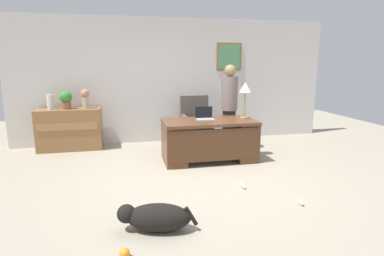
{
  "coord_description": "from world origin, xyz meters",
  "views": [
    {
      "loc": [
        -1.13,
        -4.4,
        1.75
      ],
      "look_at": [
        -0.11,
        0.3,
        0.75
      ],
      "focal_mm": 29.42,
      "sensor_mm": 36.0,
      "label": 1
    }
  ],
  "objects_px": {
    "vase_empty": "(50,102)",
    "dog_toy_bone": "(301,202)",
    "person_standing": "(229,107)",
    "desk": "(209,139)",
    "credenza": "(70,129)",
    "laptop": "(205,116)",
    "desk_lamp": "(245,90)",
    "potted_plant": "(66,99)",
    "dog_toy_ball": "(124,253)",
    "armchair": "(196,124)",
    "vase_with_flowers": "(85,97)",
    "dog_toy_plush": "(243,186)",
    "dog_lying": "(155,217)"
  },
  "relations": [
    {
      "from": "desk",
      "to": "dog_toy_plush",
      "type": "height_order",
      "value": "desk"
    },
    {
      "from": "person_standing",
      "to": "dog_toy_plush",
      "type": "relative_size",
      "value": 8.68
    },
    {
      "from": "armchair",
      "to": "person_standing",
      "type": "relative_size",
      "value": 0.63
    },
    {
      "from": "dog_lying",
      "to": "desk_lamp",
      "type": "xyz_separation_m",
      "value": [
        1.9,
        2.33,
        1.11
      ]
    },
    {
      "from": "person_standing",
      "to": "dog_lying",
      "type": "relative_size",
      "value": 2.04
    },
    {
      "from": "credenza",
      "to": "person_standing",
      "type": "height_order",
      "value": "person_standing"
    },
    {
      "from": "dog_toy_bone",
      "to": "dog_lying",
      "type": "bearing_deg",
      "value": -172.5
    },
    {
      "from": "laptop",
      "to": "vase_empty",
      "type": "bearing_deg",
      "value": 157.33
    },
    {
      "from": "vase_with_flowers",
      "to": "potted_plant",
      "type": "bearing_deg",
      "value": -180.0
    },
    {
      "from": "dog_lying",
      "to": "vase_empty",
      "type": "bearing_deg",
      "value": 115.37
    },
    {
      "from": "vase_empty",
      "to": "dog_toy_bone",
      "type": "xyz_separation_m",
      "value": [
        3.55,
        -3.34,
        -0.96
      ]
    },
    {
      "from": "credenza",
      "to": "dog_toy_plush",
      "type": "height_order",
      "value": "credenza"
    },
    {
      "from": "credenza",
      "to": "vase_with_flowers",
      "type": "height_order",
      "value": "vase_with_flowers"
    },
    {
      "from": "dog_lying",
      "to": "laptop",
      "type": "distance_m",
      "value": 2.73
    },
    {
      "from": "desk",
      "to": "dog_lying",
      "type": "height_order",
      "value": "desk"
    },
    {
      "from": "dog_toy_plush",
      "to": "laptop",
      "type": "bearing_deg",
      "value": 97.55
    },
    {
      "from": "vase_empty",
      "to": "dog_toy_plush",
      "type": "height_order",
      "value": "vase_empty"
    },
    {
      "from": "dog_lying",
      "to": "dog_toy_bone",
      "type": "distance_m",
      "value": 1.88
    },
    {
      "from": "credenza",
      "to": "vase_with_flowers",
      "type": "bearing_deg",
      "value": 0.21
    },
    {
      "from": "credenza",
      "to": "vase_with_flowers",
      "type": "distance_m",
      "value": 0.73
    },
    {
      "from": "desk_lamp",
      "to": "desk",
      "type": "bearing_deg",
      "value": -173.56
    },
    {
      "from": "person_standing",
      "to": "potted_plant",
      "type": "height_order",
      "value": "person_standing"
    },
    {
      "from": "laptop",
      "to": "desk_lamp",
      "type": "distance_m",
      "value": 0.88
    },
    {
      "from": "armchair",
      "to": "dog_toy_ball",
      "type": "xyz_separation_m",
      "value": [
        -1.52,
        -3.7,
        -0.43
      ]
    },
    {
      "from": "desk",
      "to": "desk_lamp",
      "type": "distance_m",
      "value": 1.11
    },
    {
      "from": "armchair",
      "to": "dog_toy_ball",
      "type": "relative_size",
      "value": 10.94
    },
    {
      "from": "potted_plant",
      "to": "dog_lying",
      "type": "bearing_deg",
      "value": -68.64
    },
    {
      "from": "credenza",
      "to": "desk",
      "type": "bearing_deg",
      "value": -27.2
    },
    {
      "from": "credenza",
      "to": "person_standing",
      "type": "bearing_deg",
      "value": -13.2
    },
    {
      "from": "person_standing",
      "to": "vase_empty",
      "type": "height_order",
      "value": "person_standing"
    },
    {
      "from": "armchair",
      "to": "desk_lamp",
      "type": "distance_m",
      "value": 1.42
    },
    {
      "from": "dog_lying",
      "to": "desk_lamp",
      "type": "relative_size",
      "value": 1.27
    },
    {
      "from": "person_standing",
      "to": "vase_empty",
      "type": "relative_size",
      "value": 5.74
    },
    {
      "from": "vase_with_flowers",
      "to": "dog_toy_bone",
      "type": "distance_m",
      "value": 4.53
    },
    {
      "from": "desk_lamp",
      "to": "dog_toy_ball",
      "type": "height_order",
      "value": "desk_lamp"
    },
    {
      "from": "person_standing",
      "to": "desk",
      "type": "bearing_deg",
      "value": -133.86
    },
    {
      "from": "desk",
      "to": "dog_toy_plush",
      "type": "distance_m",
      "value": 1.39
    },
    {
      "from": "dog_toy_ball",
      "to": "dog_toy_bone",
      "type": "bearing_deg",
      "value": 16.93
    },
    {
      "from": "laptop",
      "to": "vase_empty",
      "type": "distance_m",
      "value": 3.09
    },
    {
      "from": "credenza",
      "to": "potted_plant",
      "type": "bearing_deg",
      "value": 177.31
    },
    {
      "from": "credenza",
      "to": "person_standing",
      "type": "xyz_separation_m",
      "value": [
        3.15,
        -0.74,
        0.47
      ]
    },
    {
      "from": "desk_lamp",
      "to": "potted_plant",
      "type": "bearing_deg",
      "value": 159.22
    },
    {
      "from": "desk",
      "to": "person_standing",
      "type": "bearing_deg",
      "value": 46.14
    },
    {
      "from": "armchair",
      "to": "vase_with_flowers",
      "type": "bearing_deg",
      "value": 172.17
    },
    {
      "from": "desk_lamp",
      "to": "potted_plant",
      "type": "relative_size",
      "value": 1.84
    },
    {
      "from": "dog_toy_ball",
      "to": "dog_toy_bone",
      "type": "xyz_separation_m",
      "value": [
        2.18,
        0.66,
        -0.02
      ]
    },
    {
      "from": "desk",
      "to": "potted_plant",
      "type": "height_order",
      "value": "potted_plant"
    },
    {
      "from": "credenza",
      "to": "laptop",
      "type": "height_order",
      "value": "laptop"
    },
    {
      "from": "dog_lying",
      "to": "dog_toy_ball",
      "type": "bearing_deg",
      "value": -127.84
    },
    {
      "from": "dog_toy_ball",
      "to": "desk_lamp",
      "type": "bearing_deg",
      "value": 51.04
    }
  ]
}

